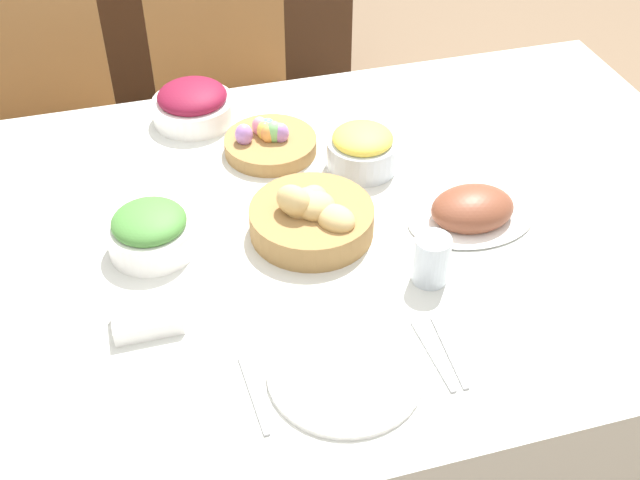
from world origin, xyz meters
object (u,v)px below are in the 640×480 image
(egg_basket, at_px, (269,141))
(butter_dish, at_px, (147,320))
(pineapple_bowl, at_px, (362,149))
(spoon, at_px, (449,351))
(fork, at_px, (253,395))
(drinking_cup, at_px, (431,259))
(ham_platter, at_px, (472,211))
(green_salad_bowl, at_px, (151,231))
(chair_far_left, at_px, (40,118))
(knife, at_px, (433,355))
(chair_far_center, at_px, (229,92))
(dinner_plate, at_px, (345,373))
(beet_salad_bowl, at_px, (193,104))
(bread_basket, at_px, (312,216))

(egg_basket, xyz_separation_m, butter_dish, (-0.33, -0.47, -0.01))
(pineapple_bowl, xyz_separation_m, spoon, (-0.02, -0.56, -0.05))
(egg_basket, relative_size, spoon, 1.26)
(fork, relative_size, drinking_cup, 1.70)
(ham_platter, distance_m, green_salad_bowl, 0.64)
(chair_far_left, relative_size, knife, 6.09)
(chair_far_center, distance_m, green_salad_bowl, 1.01)
(ham_platter, height_order, spoon, ham_platter)
(chair_far_left, relative_size, butter_dish, 8.43)
(chair_far_left, distance_m, pineapple_bowl, 1.09)
(spoon, distance_m, drinking_cup, 0.19)
(chair_far_center, relative_size, spoon, 6.09)
(chair_far_left, bearing_deg, dinner_plate, -65.42)
(ham_platter, xyz_separation_m, beet_salad_bowl, (-0.48, 0.54, 0.02))
(drinking_cup, bearing_deg, fork, -154.29)
(egg_basket, height_order, fork, egg_basket)
(ham_platter, bearing_deg, pineapple_bowl, 122.93)
(green_salad_bowl, distance_m, dinner_plate, 0.49)
(chair_far_left, xyz_separation_m, ham_platter, (0.88, -1.01, 0.24))
(pineapple_bowl, bearing_deg, spoon, -92.53)
(spoon, bearing_deg, bread_basket, 113.65)
(pineapple_bowl, bearing_deg, dinner_plate, -110.56)
(bread_basket, xyz_separation_m, spoon, (0.14, -0.37, -0.04))
(drinking_cup, relative_size, butter_dish, 0.81)
(egg_basket, distance_m, green_salad_bowl, 0.40)
(ham_platter, relative_size, drinking_cup, 2.71)
(dinner_plate, bearing_deg, spoon, 0.00)
(egg_basket, bearing_deg, beet_salad_bowl, 128.80)
(ham_platter, distance_m, drinking_cup, 0.20)
(chair_far_left, bearing_deg, egg_basket, -46.91)
(beet_salad_bowl, height_order, drinking_cup, drinking_cup)
(chair_far_center, distance_m, butter_dish, 1.20)
(chair_far_left, xyz_separation_m, bread_basket, (0.56, -0.96, 0.25))
(knife, distance_m, butter_dish, 0.50)
(pineapple_bowl, bearing_deg, chair_far_left, 133.25)
(ham_platter, relative_size, spoon, 1.59)
(fork, bearing_deg, chair_far_center, 78.78)
(chair_far_left, distance_m, bread_basket, 1.14)
(chair_far_center, xyz_separation_m, ham_platter, (0.32, -1.01, 0.24))
(spoon, bearing_deg, chair_far_left, 120.58)
(beet_salad_bowl, height_order, knife, beet_salad_bowl)
(green_salad_bowl, bearing_deg, pineapple_bowl, 17.80)
(spoon, bearing_deg, beet_salad_bowl, 112.22)
(egg_basket, bearing_deg, chair_far_left, 129.69)
(fork, height_order, drinking_cup, drinking_cup)
(egg_basket, relative_size, green_salad_bowl, 1.24)
(ham_platter, xyz_separation_m, spoon, (-0.18, -0.32, -0.02))
(ham_platter, relative_size, pineapple_bowl, 1.70)
(ham_platter, bearing_deg, fork, -148.55)
(chair_far_left, height_order, knife, chair_far_left)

